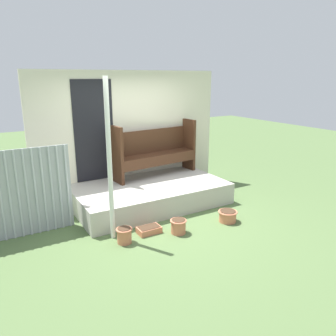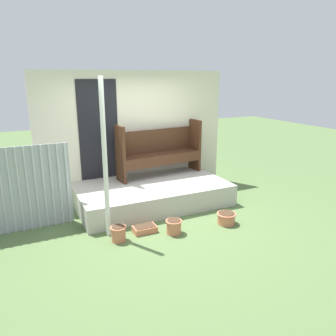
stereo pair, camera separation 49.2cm
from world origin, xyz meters
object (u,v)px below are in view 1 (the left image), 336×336
flower_pot_middle (178,226)px  flower_pot_right (228,216)px  planter_box_rect (149,230)px  support_post (109,162)px  bench (155,149)px  flower_pot_left (124,235)px

flower_pot_middle → flower_pot_right: (0.99, -0.06, -0.02)m
flower_pot_middle → planter_box_rect: flower_pot_middle is taller
support_post → flower_pot_right: (1.96, -0.46, -1.13)m
bench → planter_box_rect: (-0.99, -1.62, -0.93)m
support_post → flower_pot_middle: size_ratio=9.00×
flower_pot_left → flower_pot_right: size_ratio=0.76×
flower_pot_right → bench: bearing=101.8°
flower_pot_right → planter_box_rect: 1.43m
flower_pot_left → flower_pot_right: (1.88, -0.21, -0.02)m
flower_pot_left → flower_pot_right: bearing=-6.3°
bench → planter_box_rect: 2.12m
flower_pot_middle → planter_box_rect: 0.49m
flower_pot_left → flower_pot_middle: bearing=-9.2°
support_post → flower_pot_left: (0.09, -0.26, -1.11)m
flower_pot_left → support_post: bearing=108.6°
flower_pot_left → planter_box_rect: (0.48, 0.11, -0.08)m
bench → flower_pot_right: size_ratio=5.59×
support_post → planter_box_rect: 1.32m
bench → flower_pot_middle: bench is taller
flower_pot_right → flower_pot_middle: bearing=176.4°
flower_pot_left → planter_box_rect: 0.50m
flower_pot_left → flower_pot_right: flower_pot_left is taller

